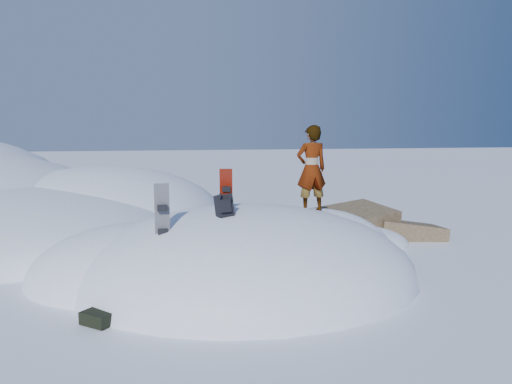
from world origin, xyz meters
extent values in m
plane|color=white|center=(0.00, 0.00, 0.00)|extent=(120.00, 120.00, 0.00)
ellipsoid|color=white|center=(0.00, 0.00, 0.00)|extent=(7.00, 6.00, 3.00)
ellipsoid|color=white|center=(-2.20, 0.60, 0.00)|extent=(4.40, 4.00, 2.20)
ellipsoid|color=white|center=(1.80, 0.80, 0.00)|extent=(3.60, 3.20, 2.50)
ellipsoid|color=white|center=(-6.00, 5.00, 0.00)|extent=(10.00, 9.00, 2.80)
ellipsoid|color=white|center=(-3.50, 7.50, 0.00)|extent=(8.00, 8.00, 3.60)
ellipsoid|color=white|center=(-5.50, 4.00, 0.00)|extent=(6.00, 5.00, 1.80)
cube|color=brown|center=(3.60, 3.40, 0.10)|extent=(2.82, 2.41, 1.62)
cube|color=brown|center=(5.20, 3.00, -0.10)|extent=(2.16, 1.80, 1.33)
cube|color=brown|center=(4.20, 4.60, 0.00)|extent=(2.08, 2.01, 1.10)
ellipsoid|color=white|center=(3.20, 2.40, 0.00)|extent=(3.20, 2.40, 1.00)
cube|color=#B81D09|center=(-0.43, -0.12, 1.62)|extent=(0.28, 0.25, 1.33)
cube|color=black|center=(-0.43, -0.18, 1.89)|extent=(0.18, 0.13, 0.12)
cube|color=black|center=(-0.43, -0.18, 1.49)|extent=(0.18, 0.13, 0.12)
cube|color=black|center=(-1.69, -0.87, 1.38)|extent=(0.27, 0.13, 1.42)
cube|color=black|center=(-1.69, -0.93, 1.67)|extent=(0.18, 0.11, 0.12)
cube|color=black|center=(-1.69, -0.93, 1.24)|extent=(0.18, 0.11, 0.12)
cube|color=black|center=(-0.54, -0.61, 1.62)|extent=(0.38, 0.38, 0.46)
cube|color=black|center=(-0.54, -0.74, 1.64)|extent=(0.24, 0.21, 0.25)
cylinder|color=black|center=(-0.64, -0.72, 1.73)|extent=(0.03, 0.17, 0.31)
cylinder|color=black|center=(-0.45, -0.72, 1.73)|extent=(0.03, 0.17, 0.31)
cube|color=black|center=(-2.60, -1.76, 0.11)|extent=(0.85, 0.87, 0.20)
cube|color=black|center=(-2.27, -1.54, 0.20)|extent=(0.44, 0.36, 0.13)
imported|color=slate|center=(1.54, 0.59, 2.18)|extent=(0.74, 0.53, 1.89)
camera|label=1|loc=(-1.79, -9.74, 3.07)|focal=35.00mm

